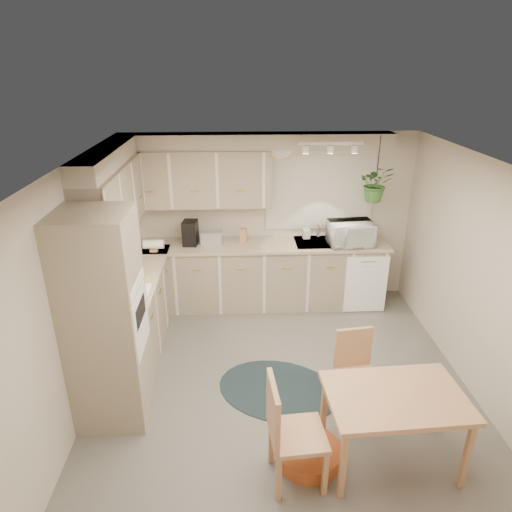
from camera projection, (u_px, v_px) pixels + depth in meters
name	position (u px, v px, depth m)	size (l,w,h in m)	color
floor	(281.00, 383.00, 5.00)	(4.20, 4.20, 0.00)	#646058
ceiling	(287.00, 165.00, 4.06)	(4.20, 4.20, 0.00)	silver
wall_back	(269.00, 218.00, 6.46)	(4.00, 0.04, 2.40)	#C1B49F
wall_front	(321.00, 451.00, 2.60)	(4.00, 0.04, 2.40)	#C1B49F
wall_left	(80.00, 289.00, 4.45)	(0.04, 4.20, 2.40)	#C1B49F
wall_right	(481.00, 281.00, 4.61)	(0.04, 4.20, 2.40)	#C1B49F
base_cab_left	(136.00, 310.00, 5.56)	(0.60, 1.85, 0.90)	gray
base_cab_back	(256.00, 275.00, 6.47)	(3.60, 0.60, 0.90)	gray
counter_left	(133.00, 276.00, 5.37)	(0.64, 1.89, 0.04)	tan
counter_back	(256.00, 245.00, 6.27)	(3.64, 0.64, 0.04)	tan
oven_stack	(105.00, 322.00, 4.17)	(0.65, 0.65, 2.10)	gray
wall_oven_face	(141.00, 321.00, 4.19)	(0.02, 0.56, 0.58)	white
upper_cab_left	(115.00, 199.00, 5.13)	(0.35, 2.00, 0.75)	gray
upper_cab_back	(195.00, 178.00, 6.01)	(2.00, 0.35, 0.75)	gray
soffit_left	(107.00, 156.00, 4.94)	(0.30, 2.00, 0.20)	#C1B49F
soffit_back	(255.00, 141.00, 5.88)	(3.60, 0.30, 0.20)	#C1B49F
cooktop	(123.00, 297.00, 4.84)	(0.52, 0.58, 0.02)	white
range_hood	(116.00, 258.00, 4.66)	(0.40, 0.60, 0.14)	white
window_blinds	(320.00, 191.00, 6.30)	(1.40, 0.02, 1.00)	silver
window_frame	(320.00, 191.00, 6.31)	(1.50, 0.02, 1.10)	beige
sink	(321.00, 245.00, 6.33)	(0.70, 0.48, 0.10)	#B1B4B9
dishwasher_front	(366.00, 285.00, 6.25)	(0.58, 0.01, 0.83)	white
track_light_bar	(331.00, 143.00, 5.54)	(0.80, 0.04, 0.04)	white
wall_clock	(281.00, 149.00, 6.05)	(0.30, 0.30, 0.03)	gold
dining_table	(391.00, 428.00, 3.89)	(1.14, 0.76, 0.72)	tan
chair_left	(298.00, 432.00, 3.68)	(0.46, 0.46, 0.98)	tan
chair_back	(358.00, 376.00, 4.44)	(0.40, 0.40, 0.85)	tan
braided_rug	(278.00, 389.00, 4.89)	(1.30, 0.98, 0.01)	black
pet_bed	(308.00, 453.00, 4.01)	(0.58, 0.58, 0.13)	#AA4D22
microwave	(351.00, 231.00, 6.16)	(0.59, 0.33, 0.40)	white
soap_bottle	(306.00, 235.00, 6.42)	(0.09, 0.21, 0.10)	white
hanging_plant	(375.00, 187.00, 5.93)	(0.43, 0.48, 0.37)	#366829
coffee_maker	(190.00, 233.00, 6.17)	(0.19, 0.23, 0.34)	black
toaster	(212.00, 238.00, 6.23)	(0.29, 0.17, 0.18)	#B1B4B9
knife_block	(243.00, 235.00, 6.27)	(0.09, 0.09, 0.20)	tan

